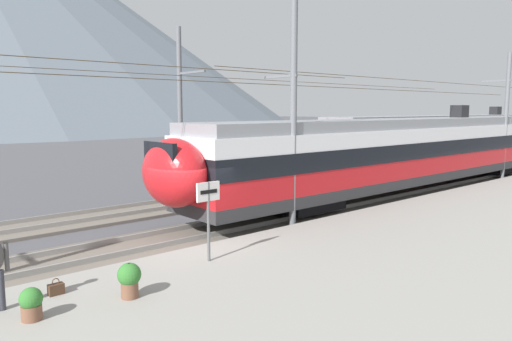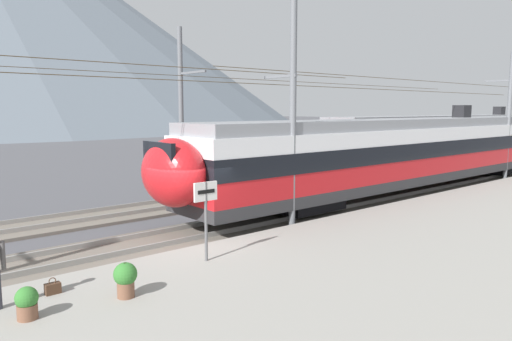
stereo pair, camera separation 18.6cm
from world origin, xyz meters
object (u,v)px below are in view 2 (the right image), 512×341
(platform_sign, at_px, (206,203))
(handbag_beside_passenger, at_px, (53,288))
(train_near_platform, at_px, (414,150))
(catenary_mast_mid, at_px, (291,112))
(catenary_mast_east, at_px, (507,115))
(potted_plant_by_shelter, at_px, (27,302))
(catenary_mast_far_side, at_px, (183,110))
(potted_plant_platform_edge, at_px, (125,277))
(train_far_track, at_px, (467,135))

(platform_sign, relative_size, handbag_beside_passenger, 5.76)
(train_near_platform, xyz_separation_m, platform_sign, (-15.17, -3.25, -0.35))
(train_near_platform, bearing_deg, platform_sign, -167.91)
(catenary_mast_mid, height_order, catenary_mast_east, catenary_mast_mid)
(train_near_platform, xyz_separation_m, potted_plant_by_shelter, (-19.80, -3.98, -1.55))
(catenary_mast_far_side, xyz_separation_m, potted_plant_platform_edge, (-8.23, -10.91, -3.50))
(train_far_track, bearing_deg, catenary_mast_east, -141.67)
(potted_plant_platform_edge, distance_m, potted_plant_by_shelter, 1.92)
(platform_sign, height_order, potted_plant_by_shelter, platform_sign)
(train_far_track, distance_m, catenary_mast_east, 10.05)
(train_far_track, relative_size, potted_plant_platform_edge, 46.21)
(train_near_platform, bearing_deg, catenary_mast_mid, -172.74)
(platform_sign, bearing_deg, catenary_mast_mid, 21.30)
(handbag_beside_passenger, bearing_deg, potted_plant_by_shelter, -128.20)
(catenary_mast_mid, xyz_separation_m, catenary_mast_far_side, (0.49, 8.00, 0.07))
(catenary_mast_far_side, bearing_deg, potted_plant_by_shelter, -133.48)
(catenary_mast_far_side, bearing_deg, potted_plant_platform_edge, -127.04)
(catenary_mast_mid, xyz_separation_m, potted_plant_by_shelter, (-9.65, -2.68, -3.53))
(catenary_mast_far_side, xyz_separation_m, platform_sign, (-5.50, -9.96, -2.39))
(catenary_mast_mid, xyz_separation_m, handbag_beside_passenger, (-8.87, -1.69, -3.75))
(train_near_platform, distance_m, potted_plant_by_shelter, 20.26)
(catenary_mast_mid, bearing_deg, train_far_track, 13.38)
(handbag_beside_passenger, bearing_deg, catenary_mast_mid, 10.82)
(train_near_platform, height_order, catenary_mast_east, catenary_mast_east)
(train_far_track, bearing_deg, handbag_beside_passenger, -167.27)
(train_near_platform, relative_size, potted_plant_by_shelter, 47.10)
(train_far_track, xyz_separation_m, catenary_mast_mid, (-25.82, -6.14, 1.98))
(catenary_mast_far_side, relative_size, potted_plant_platform_edge, 53.95)
(catenary_mast_east, relative_size, potted_plant_platform_edge, 53.95)
(train_far_track, height_order, potted_plant_platform_edge, train_far_track)
(train_far_track, height_order, potted_plant_by_shelter, train_far_track)
(train_far_track, height_order, platform_sign, train_far_track)
(catenary_mast_east, height_order, potted_plant_by_shelter, catenary_mast_east)
(catenary_mast_mid, height_order, potted_plant_by_shelter, catenary_mast_mid)
(potted_plant_platform_edge, bearing_deg, train_near_platform, 13.19)
(catenary_mast_east, relative_size, platform_sign, 19.41)
(catenary_mast_far_side, bearing_deg, catenary_mast_mid, -93.48)
(train_far_track, xyz_separation_m, platform_sign, (-30.83, -8.10, -0.35))
(train_near_platform, height_order, train_far_track, same)
(catenary_mast_east, bearing_deg, train_far_track, 38.33)
(platform_sign, distance_m, potted_plant_platform_edge, 3.09)
(train_far_track, distance_m, potted_plant_platform_edge, 34.79)
(train_near_platform, bearing_deg, catenary_mast_east, -9.25)
(catenary_mast_east, bearing_deg, train_near_platform, 170.75)
(potted_plant_by_shelter, bearing_deg, train_near_platform, 11.36)
(train_near_platform, relative_size, catenary_mast_east, 0.73)
(catenary_mast_east, distance_m, potted_plant_by_shelter, 28.04)
(potted_plant_by_shelter, bearing_deg, train_far_track, 13.97)
(catenary_mast_far_side, bearing_deg, train_near_platform, -34.77)
(potted_plant_platform_edge, bearing_deg, catenary_mast_east, 6.43)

